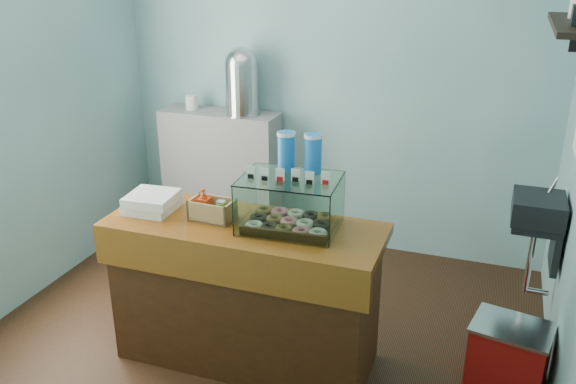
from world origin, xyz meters
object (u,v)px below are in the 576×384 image
at_px(coffee_urn, 242,80).
at_px(red_cooler, 509,354).
at_px(display_case, 292,199).
at_px(counter, 245,292).

bearing_deg(coffee_urn, red_cooler, -30.13).
xyz_separation_m(display_case, coffee_urn, (-0.95, 1.48, 0.32)).
xyz_separation_m(display_case, red_cooler, (1.24, 0.21, -0.87)).
distance_m(counter, display_case, 0.67).
bearing_deg(counter, display_case, 16.64).
xyz_separation_m(counter, red_cooler, (1.51, 0.29, -0.27)).
relative_size(display_case, coffee_urn, 1.04).
xyz_separation_m(counter, display_case, (0.27, 0.08, 0.61)).
relative_size(counter, red_cooler, 3.28).
relative_size(counter, coffee_urn, 2.95).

